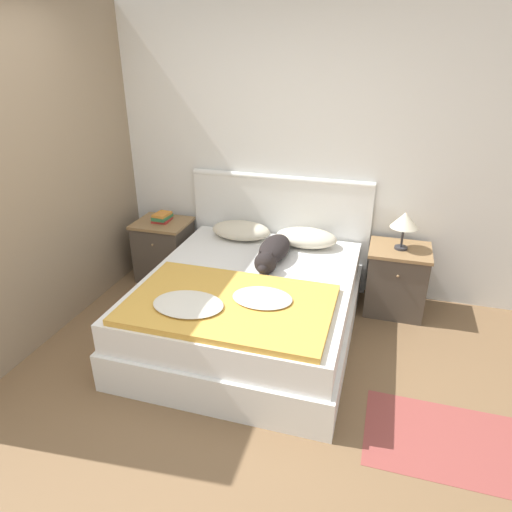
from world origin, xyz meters
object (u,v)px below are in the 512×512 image
bed (249,307)px  pillow_right (306,238)px  table_lamp (405,221)px  pillow_left (241,230)px  nightstand_left (164,250)px  book_stack (162,217)px  dog (273,252)px  nightstand_right (396,280)px

bed → pillow_right: pillow_right is taller
bed → table_lamp: 1.48m
pillow_left → pillow_right: size_ratio=1.00×
nightstand_left → book_stack: size_ratio=2.91×
pillow_right → pillow_left: bearing=180.0°
pillow_right → bed: bearing=-112.7°
dog → bed: bearing=-106.2°
pillow_left → book_stack: (-0.82, 0.02, 0.04)m
bed → book_stack: size_ratio=9.25×
nightstand_left → pillow_right: 1.47m
nightstand_right → book_stack: size_ratio=2.91×
nightstand_right → dog: 1.15m
book_stack → pillow_right: bearing=-0.7°
nightstand_right → nightstand_left: bearing=180.0°
nightstand_left → table_lamp: table_lamp is taller
bed → book_stack: bearing=146.1°
bed → nightstand_right: size_ratio=3.18×
table_lamp → pillow_right: bearing=179.5°
nightstand_right → pillow_left: pillow_left is taller
nightstand_left → pillow_left: pillow_left is taller
nightstand_right → pillow_right: pillow_right is taller
bed → pillow_right: (0.31, 0.74, 0.35)m
pillow_right → book_stack: 1.44m
nightstand_left → pillow_right: pillow_right is taller
nightstand_right → dog: dog is taller
nightstand_right → table_lamp: (0.00, -0.01, 0.56)m
nightstand_left → nightstand_right: size_ratio=1.00×
pillow_right → table_lamp: bearing=-0.5°
pillow_left → dog: dog is taller
nightstand_right → pillow_left: size_ratio=1.09×
pillow_right → book_stack: bearing=179.3°
pillow_left → dog: 0.57m
nightstand_right → dog: bearing=-159.0°
pillow_left → table_lamp: size_ratio=1.68×
bed → nightstand_left: bearing=146.8°
pillow_left → book_stack: bearing=178.8°
nightstand_left → book_stack: 0.34m
nightstand_left → pillow_right: bearing=0.0°
nightstand_right → bed: bearing=-146.8°
nightstand_right → table_lamp: 0.56m
nightstand_right → pillow_right: (-0.82, 0.00, 0.30)m
pillow_right → nightstand_right: bearing=-0.1°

